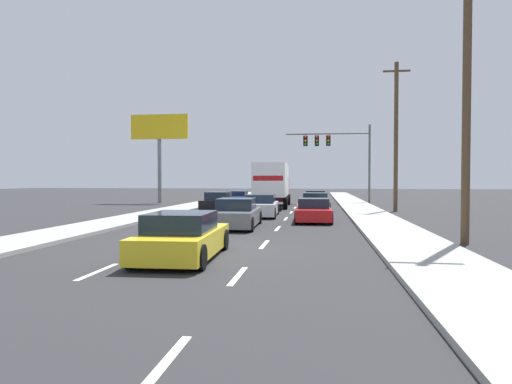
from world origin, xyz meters
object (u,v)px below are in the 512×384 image
at_px(car_tan, 315,198).
at_px(utility_pole_mid, 396,135).
at_px(car_blue, 238,198).
at_px(car_white, 261,206).
at_px(roadside_billboard, 159,137).
at_px(box_truck, 273,182).
at_px(car_black, 218,202).
at_px(car_red, 313,211).
at_px(car_green, 315,203).
at_px(car_gray, 237,214).
at_px(car_yellow, 182,237).
at_px(traffic_signal_mast, 331,146).
at_px(utility_pole_near, 467,85).

relative_size(car_tan, utility_pole_mid, 0.41).
distance_m(car_blue, car_white, 12.54).
distance_m(car_blue, roadside_billboard, 9.81).
relative_size(box_truck, car_tan, 2.17).
bearing_deg(car_black, car_red, -46.21).
xyz_separation_m(car_red, utility_pole_mid, (5.48, 8.25, 4.68)).
distance_m(car_green, car_red, 8.00).
bearing_deg(car_green, car_black, -170.73).
height_order(car_gray, roadside_billboard, roadside_billboard).
distance_m(car_black, car_yellow, 18.67).
xyz_separation_m(car_gray, car_green, (3.47, 11.24, -0.03)).
relative_size(traffic_signal_mast, roadside_billboard, 0.94).
distance_m(car_blue, car_gray, 18.51).
height_order(car_white, car_tan, car_white).
xyz_separation_m(car_white, car_gray, (-0.34, -6.21, -0.01)).
distance_m(car_gray, car_green, 11.77).
bearing_deg(car_white, car_black, 131.58).
bearing_deg(traffic_signal_mast, car_black, -123.59).
distance_m(car_tan, car_red, 15.75).
height_order(box_truck, roadside_billboard, roadside_billboard).
height_order(car_black, traffic_signal_mast, traffic_signal_mast).
bearing_deg(car_white, car_green, 58.14).
height_order(utility_pole_near, roadside_billboard, utility_pole_near).
bearing_deg(car_red, utility_pole_near, -55.24).
distance_m(car_black, box_truck, 5.97).
distance_m(car_blue, car_green, 9.68).
bearing_deg(car_gray, car_black, 107.31).
bearing_deg(traffic_signal_mast, utility_pole_mid, -69.37).
xyz_separation_m(car_black, box_truck, (3.30, 4.79, 1.35)).
height_order(car_tan, utility_pole_mid, utility_pole_mid).
height_order(car_gray, traffic_signal_mast, traffic_signal_mast).
bearing_deg(car_gray, car_tan, 79.73).
distance_m(car_white, car_yellow, 14.45).
relative_size(car_blue, car_red, 1.07).
bearing_deg(roadside_billboard, car_green, -31.67).
distance_m(car_blue, car_tan, 6.73).
xyz_separation_m(car_blue, roadside_billboard, (-7.81, 1.98, 5.59)).
distance_m(car_yellow, utility_pole_near, 10.68).
relative_size(car_white, car_tan, 1.10).
relative_size(car_gray, car_red, 1.14).
bearing_deg(car_blue, car_white, -73.39).
bearing_deg(utility_pole_near, car_green, 108.52).
xyz_separation_m(car_green, traffic_signal_mast, (1.42, 11.04, 4.79)).
height_order(car_gray, car_green, car_gray).
height_order(box_truck, utility_pole_mid, utility_pole_mid).
distance_m(car_gray, car_red, 4.75).
distance_m(car_red, utility_pole_near, 10.31).
xyz_separation_m(car_blue, utility_pole_near, (11.90, -22.46, 4.82)).
bearing_deg(car_tan, car_red, -89.94).
relative_size(car_white, utility_pole_mid, 0.45).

